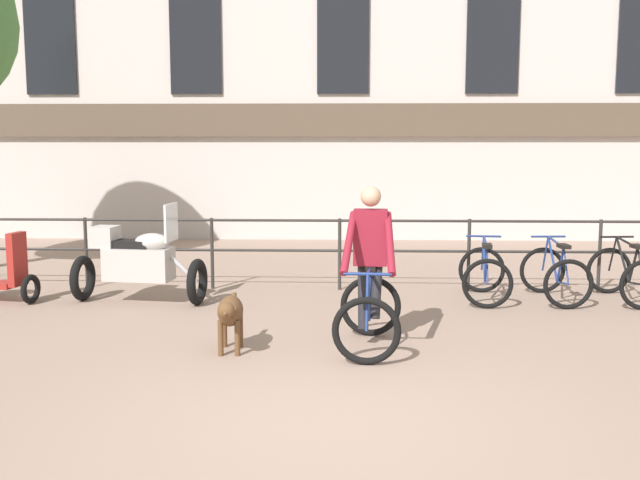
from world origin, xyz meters
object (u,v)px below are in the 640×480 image
Objects in this scene: cyclist_with_bike at (369,276)px; parked_bicycle_near_lamp at (485,274)px; dog at (230,313)px; parked_bicycle_mid_left at (555,275)px; parked_bicycle_mid_right at (626,275)px; parked_motorcycle at (138,262)px.

cyclist_with_bike is 1.45× the size of parked_bicycle_near_lamp.
parked_bicycle_mid_left is (4.04, 2.65, -0.06)m from dog.
parked_bicycle_mid_left is 0.95m from parked_bicycle_mid_right.
cyclist_with_bike is at bearing 61.00° from parked_bicycle_near_lamp.
parked_motorcycle reaches higher than parked_bicycle_mid_right.
parked_motorcycle reaches higher than parked_bicycle_mid_left.
parked_bicycle_mid_left is 0.99× the size of parked_bicycle_mid_right.
dog is 4.83m from parked_bicycle_mid_left.
parked_bicycle_mid_right is at bearing 37.37° from cyclist_with_bike.
parked_bicycle_near_lamp is (3.08, 2.65, -0.06)m from dog.
parked_bicycle_mid_left is at bearing -79.40° from parked_motorcycle.
cyclist_with_bike is 0.94× the size of parked_motorcycle.
dog is at bearing -137.99° from parked_motorcycle.
parked_bicycle_near_lamp is at bearing -5.02° from parked_bicycle_mid_right.
parked_motorcycle reaches higher than dog.
cyclist_with_bike reaches higher than parked_bicycle_near_lamp.
parked_bicycle_mid_right is (4.99, 2.65, -0.06)m from dog.
parked_motorcycle is (-1.61, 2.33, 0.14)m from dog.
parked_bicycle_mid_left is (2.60, 2.35, -0.41)m from cyclist_with_bike.
parked_bicycle_mid_left is (5.65, 0.32, -0.20)m from parked_motorcycle.
cyclist_with_bike reaches higher than parked_bicycle_mid_left.
cyclist_with_bike is 2.90m from parked_bicycle_near_lamp.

